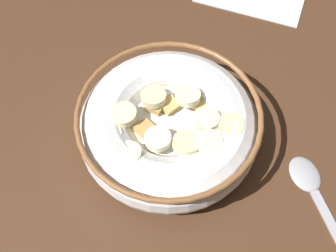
{
  "coord_description": "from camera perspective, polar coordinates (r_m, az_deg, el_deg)",
  "views": [
    {
      "loc": [
        -0.1,
        21.56,
        39.51
      ],
      "look_at": [
        0.0,
        0.0,
        3.0
      ],
      "focal_mm": 42.37,
      "sensor_mm": 36.0,
      "label": 1
    }
  ],
  "objects": [
    {
      "name": "spoon",
      "position": [
        0.45,
        20.4,
        -9.0
      ],
      "size": [
        6.82,
        16.32,
        0.8
      ],
      "color": "#A5A5AD",
      "rests_on": "ground_plane"
    },
    {
      "name": "ground_plane",
      "position": [
        0.46,
        -0.0,
        -2.54
      ],
      "size": [
        94.3,
        94.3,
        2.0
      ],
      "primitive_type": "cube",
      "color": "#472B19"
    },
    {
      "name": "cereal_bowl",
      "position": [
        0.42,
        -0.0,
        0.09
      ],
      "size": [
        19.3,
        19.3,
        6.1
      ],
      "color": "white",
      "rests_on": "ground_plane"
    }
  ]
}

